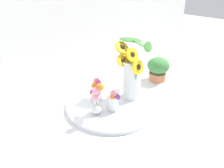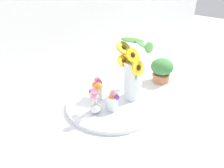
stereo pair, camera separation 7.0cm
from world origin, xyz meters
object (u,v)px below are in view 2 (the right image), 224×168
object	(u,v)px
vase_small_center	(112,100)
vase_small_back	(97,89)
serving_tray	(112,104)
mason_jar_sunflowers	(132,74)
potted_plant	(162,70)
vase_bulb_right	(95,100)

from	to	relation	value
vase_small_center	vase_small_back	xyz separation A→B (m)	(0.01, 0.14, 0.01)
serving_tray	vase_small_back	bearing A→B (deg)	107.04
mason_jar_sunflowers	vase_small_center	world-z (taller)	mason_jar_sunflowers
mason_jar_sunflowers	vase_small_center	size ratio (longest dim) A/B	2.78
mason_jar_sunflowers	potted_plant	distance (m)	0.35
mason_jar_sunflowers	vase_small_center	xyz separation A→B (m)	(-0.17, -0.02, -0.10)
potted_plant	vase_small_center	bearing A→B (deg)	-174.99
serving_tray	vase_small_center	world-z (taller)	vase_small_center
serving_tray	potted_plant	size ratio (longest dim) A/B	3.09
serving_tray	mason_jar_sunflowers	world-z (taller)	mason_jar_sunflowers
mason_jar_sunflowers	vase_small_back	world-z (taller)	mason_jar_sunflowers
mason_jar_sunflowers	potted_plant	xyz separation A→B (m)	(0.34, 0.03, -0.08)
vase_small_center	vase_small_back	size ratio (longest dim) A/B	0.99
serving_tray	vase_bulb_right	xyz separation A→B (m)	(-0.14, -0.02, 0.10)
mason_jar_sunflowers	vase_bulb_right	size ratio (longest dim) A/B	1.77
mason_jar_sunflowers	vase_small_back	distance (m)	0.22
vase_small_center	vase_bulb_right	xyz separation A→B (m)	(-0.10, 0.03, 0.03)
vase_bulb_right	vase_small_back	size ratio (longest dim) A/B	1.55
serving_tray	mason_jar_sunflowers	bearing A→B (deg)	-14.80
vase_small_center	vase_bulb_right	size ratio (longest dim) A/B	0.64
vase_small_center	vase_bulb_right	bearing A→B (deg)	164.19
vase_small_center	mason_jar_sunflowers	bearing A→B (deg)	5.47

